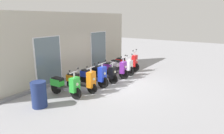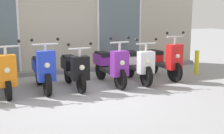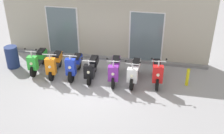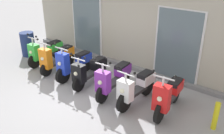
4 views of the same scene
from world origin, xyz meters
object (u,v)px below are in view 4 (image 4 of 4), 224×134
object	(u,v)px
scooter_orange	(57,57)
curb_bollard	(216,116)
scooter_blue	(74,64)
scooter_black	(90,71)
scooter_purple	(114,78)
scooter_white	(136,87)
scooter_green	(46,51)
trash_bin	(28,44)
scooter_red	(168,95)

from	to	relation	value
scooter_orange	curb_bollard	xyz separation A→B (m)	(5.28, 0.18, -0.14)
scooter_blue	scooter_black	xyz separation A→B (m)	(0.73, -0.04, -0.02)
scooter_purple	scooter_white	bearing A→B (deg)	0.85
scooter_orange	curb_bollard	size ratio (longest dim) A/B	2.23
scooter_green	scooter_black	bearing A→B (deg)	-4.35
scooter_orange	scooter_black	size ratio (longest dim) A/B	1.03
scooter_black	curb_bollard	world-z (taller)	scooter_black
trash_bin	curb_bollard	bearing A→B (deg)	-0.26
scooter_blue	scooter_white	bearing A→B (deg)	-0.53
scooter_black	scooter_white	bearing A→B (deg)	0.46
scooter_green	trash_bin	distance (m)	1.20
scooter_purple	scooter_white	xyz separation A→B (m)	(0.76, 0.01, -0.02)
scooter_green	scooter_blue	world-z (taller)	scooter_blue
scooter_blue	scooter_red	bearing A→B (deg)	1.83
scooter_green	curb_bollard	world-z (taller)	scooter_green
scooter_blue	scooter_red	size ratio (longest dim) A/B	1.00
scooter_red	scooter_blue	bearing A→B (deg)	-178.17
scooter_green	scooter_red	size ratio (longest dim) A/B	1.00
scooter_green	scooter_black	distance (m)	2.38
scooter_red	scooter_white	bearing A→B (deg)	-171.60
scooter_green	scooter_white	xyz separation A→B (m)	(4.06, -0.17, -0.01)
scooter_black	scooter_orange	bearing A→B (deg)	179.05
trash_bin	scooter_blue	bearing A→B (deg)	-4.16
scooter_white	scooter_blue	bearing A→B (deg)	179.47
curb_bollard	scooter_purple	bearing A→B (deg)	-175.73
scooter_black	scooter_red	xyz separation A→B (m)	(2.55, 0.14, 0.03)
scooter_blue	scooter_white	xyz separation A→B (m)	(2.42, -0.02, -0.01)
scooter_white	scooter_purple	bearing A→B (deg)	-179.15
scooter_blue	scooter_purple	world-z (taller)	scooter_blue
scooter_orange	scooter_red	bearing A→B (deg)	1.59
scooter_blue	scooter_purple	distance (m)	1.66
scooter_green	curb_bollard	xyz separation A→B (m)	(6.08, 0.03, -0.13)
scooter_red	scooter_orange	bearing A→B (deg)	-178.41
scooter_purple	scooter_blue	bearing A→B (deg)	178.83
scooter_orange	scooter_red	size ratio (longest dim) A/B	0.98
scooter_white	scooter_red	size ratio (longest dim) A/B	1.01
scooter_green	trash_bin	world-z (taller)	scooter_green
scooter_orange	scooter_white	world-z (taller)	scooter_orange
scooter_green	curb_bollard	size ratio (longest dim) A/B	2.28
scooter_orange	scooter_purple	size ratio (longest dim) A/B	0.94
scooter_white	scooter_red	bearing A→B (deg)	8.40
scooter_black	trash_bin	size ratio (longest dim) A/B	1.62
trash_bin	scooter_red	bearing A→B (deg)	-0.95
scooter_red	scooter_purple	bearing A→B (deg)	-175.13
scooter_orange	scooter_blue	size ratio (longest dim) A/B	0.98
scooter_orange	scooter_blue	world-z (taller)	scooter_blue
scooter_white	scooter_green	bearing A→B (deg)	177.65
trash_bin	scooter_purple	bearing A→B (deg)	-3.06
scooter_orange	trash_bin	bearing A→B (deg)	173.83
trash_bin	scooter_orange	bearing A→B (deg)	-6.17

